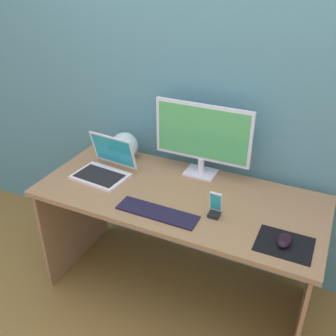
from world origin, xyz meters
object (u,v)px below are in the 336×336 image
at_px(laptop, 105,167).
at_px(phone_in_dock, 215,208).
at_px(monitor, 202,136).
at_px(keyboard_external, 157,212).
at_px(fishbowl, 125,146).
at_px(mouse, 284,241).

bearing_deg(laptop, phone_in_dock, -8.86).
bearing_deg(monitor, keyboard_external, -96.68).
relative_size(laptop, fishbowl, 1.86).
bearing_deg(mouse, fishbowl, 162.22).
relative_size(laptop, phone_in_dock, 2.35).
bearing_deg(laptop, fishbowl, 90.05).
distance_m(fishbowl, mouse, 1.15).
distance_m(keyboard_external, phone_in_dock, 0.29).
height_order(monitor, phone_in_dock, monitor).
relative_size(monitor, keyboard_external, 1.34).
xyz_separation_m(monitor, mouse, (0.56, -0.43, -0.22)).
height_order(laptop, fishbowl, laptop).
relative_size(laptop, mouse, 3.24).
bearing_deg(keyboard_external, fishbowl, 135.72).
bearing_deg(fishbowl, monitor, 1.95).
xyz_separation_m(fishbowl, phone_in_dock, (0.72, -0.34, -0.03)).
xyz_separation_m(laptop, keyboard_external, (0.45, -0.22, -0.04)).
height_order(monitor, mouse, monitor).
bearing_deg(phone_in_dock, keyboard_external, -158.43).
bearing_deg(mouse, keyboard_external, -173.60).
relative_size(fishbowl, mouse, 1.74).
distance_m(keyboard_external, mouse, 0.62).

